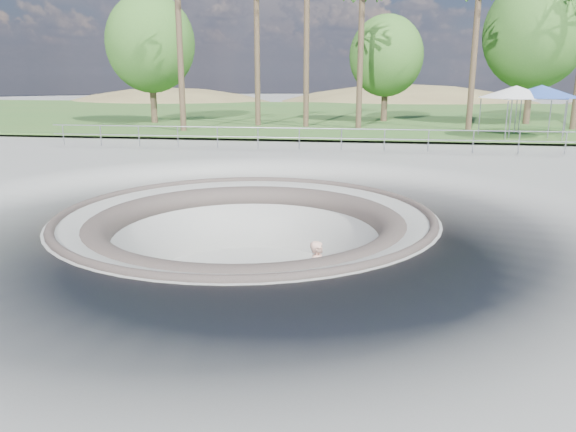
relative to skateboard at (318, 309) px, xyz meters
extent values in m
plane|color=gray|center=(-2.15, 1.89, 1.83)|extent=(180.00, 180.00, 0.00)
torus|color=gray|center=(-2.15, 1.89, -0.17)|extent=(14.00, 14.00, 4.00)
cylinder|color=gray|center=(-2.15, 1.89, -0.12)|extent=(6.60, 6.60, 0.10)
torus|color=#4F453F|center=(-2.15, 1.89, 1.81)|extent=(10.24, 10.24, 0.24)
torus|color=#4F453F|center=(-2.15, 1.89, 1.38)|extent=(8.91, 8.91, 0.81)
cube|color=#346327|center=(-2.15, 35.89, 2.05)|extent=(180.00, 36.00, 0.12)
ellipsoid|color=brown|center=(-24.15, 56.89, -4.60)|extent=(50.40, 36.00, 23.40)
ellipsoid|color=brown|center=(5.85, 61.89, -6.03)|extent=(61.60, 44.00, 28.60)
cylinder|color=gray|center=(-2.15, 13.89, 3.00)|extent=(25.00, 0.05, 0.05)
cylinder|color=gray|center=(-2.15, 13.89, 2.55)|extent=(25.00, 0.05, 0.05)
cube|color=olive|center=(0.00, 0.00, 0.01)|extent=(0.82, 0.34, 0.02)
cylinder|color=#B5B5BA|center=(0.00, 0.00, -0.03)|extent=(0.06, 0.17, 0.03)
cylinder|color=#B5B5BA|center=(0.00, 0.00, -0.03)|extent=(0.06, 0.17, 0.03)
cylinder|color=silver|center=(0.00, 0.00, -0.03)|extent=(0.07, 0.04, 0.06)
cylinder|color=silver|center=(0.00, 0.00, -0.03)|extent=(0.07, 0.04, 0.06)
cylinder|color=silver|center=(0.00, 0.00, -0.03)|extent=(0.07, 0.04, 0.06)
cylinder|color=silver|center=(0.00, 0.00, -0.03)|extent=(0.07, 0.04, 0.06)
imported|color=#E1AA92|center=(0.00, 0.00, 0.87)|extent=(0.55, 0.70, 1.70)
cylinder|color=gray|center=(7.68, 18.60, 3.12)|extent=(0.06, 0.06, 2.02)
cylinder|color=gray|center=(10.25, 18.60, 3.12)|extent=(0.06, 0.06, 2.02)
cylinder|color=gray|center=(7.68, 21.17, 3.12)|extent=(0.06, 0.06, 2.02)
cylinder|color=gray|center=(10.25, 21.17, 3.12)|extent=(0.06, 0.06, 2.02)
cube|color=silver|center=(8.97, 19.89, 4.23)|extent=(3.55, 3.55, 0.08)
cone|color=silver|center=(8.97, 19.89, 4.55)|extent=(5.10, 5.10, 0.64)
cylinder|color=gray|center=(8.98, 18.58, 3.14)|extent=(0.06, 0.06, 2.05)
cylinder|color=gray|center=(11.58, 18.58, 3.14)|extent=(0.06, 0.06, 2.05)
cylinder|color=gray|center=(8.98, 21.19, 3.14)|extent=(0.06, 0.06, 2.05)
cylinder|color=gray|center=(11.58, 21.19, 3.14)|extent=(0.06, 0.06, 2.05)
cube|color=#2E4EA6|center=(10.28, 19.89, 4.26)|extent=(3.56, 3.56, 0.08)
cone|color=#2E4EA6|center=(10.28, 19.89, 4.58)|extent=(5.22, 5.22, 0.65)
cylinder|color=brown|center=(-10.05, 20.49, 6.64)|extent=(0.36, 0.36, 9.27)
cylinder|color=brown|center=(-6.22, 24.53, 6.68)|extent=(0.36, 0.36, 9.36)
cylinder|color=brown|center=(-2.96, 24.14, 8.27)|extent=(0.36, 0.36, 12.54)
cylinder|color=brown|center=(0.46, 23.66, 6.49)|extent=(0.36, 0.36, 8.97)
cylinder|color=brown|center=(7.24, 23.59, 6.48)|extent=(0.36, 0.36, 8.94)
cylinder|color=brown|center=(-13.85, 25.60, 4.56)|extent=(0.44, 0.44, 5.10)
ellipsoid|color=#356723|center=(-13.85, 25.60, 7.47)|extent=(6.09, 5.54, 6.65)
cylinder|color=brown|center=(2.18, 29.08, 4.18)|extent=(0.44, 0.44, 4.36)
ellipsoid|color=#356723|center=(2.18, 29.08, 6.67)|extent=(5.20, 4.73, 5.68)
cylinder|color=brown|center=(11.83, 28.21, 4.82)|extent=(0.44, 0.44, 5.64)
ellipsoid|color=#356723|center=(11.83, 28.21, 8.05)|extent=(6.74, 6.12, 7.35)
camera|label=1|loc=(1.05, -12.66, 5.62)|focal=35.00mm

